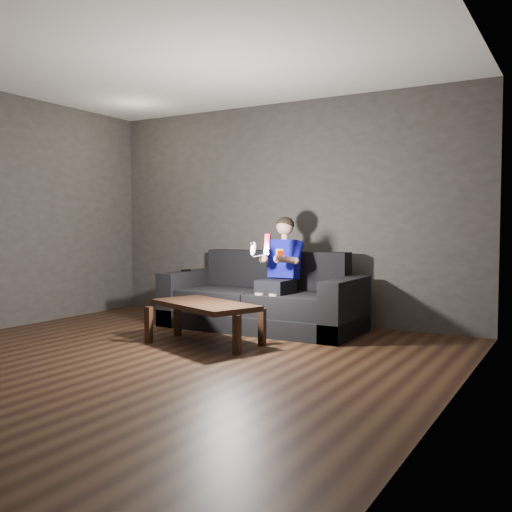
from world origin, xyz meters
The scene contains 10 objects.
floor centered at (0.00, 0.00, 0.00)m, with size 5.00×5.00×0.00m, color black.
back_wall centered at (0.00, 2.50, 1.35)m, with size 5.00×0.04×2.70m, color #33302D.
right_wall centered at (2.50, 0.00, 1.35)m, with size 0.04×5.00×2.70m, color #33302D.
ceiling centered at (0.00, 0.00, 2.70)m, with size 5.00×5.00×0.02m, color silver.
sofa centered at (0.06, 1.85, 0.29)m, with size 2.28×0.98×0.88m.
child centered at (0.32, 1.79, 0.76)m, with size 0.48×0.59×1.19m.
wii_remote_red centered at (0.41, 1.33, 0.99)m, with size 0.06×0.09×0.22m.
nunchuk_white centered at (0.24, 1.34, 0.94)m, with size 0.06×0.10×0.16m.
wii_remote_black centered at (-0.97, 1.77, 0.63)m, with size 0.05×0.14×0.03m.
coffee_table centered at (0.00, 0.79, 0.36)m, with size 1.28×0.95×0.42m.
Camera 1 is at (3.25, -3.83, 1.18)m, focal length 40.00 mm.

